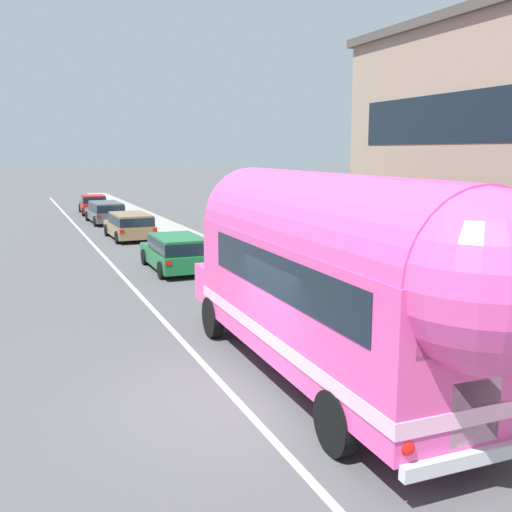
% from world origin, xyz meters
% --- Properties ---
extents(ground_plane, '(300.00, 300.00, 0.00)m').
position_xyz_m(ground_plane, '(0.00, 0.00, 0.00)').
color(ground_plane, '#4C4C4F').
extents(lane_markings, '(3.96, 80.00, 0.01)m').
position_xyz_m(lane_markings, '(1.77, 12.00, 0.00)').
color(lane_markings, silver).
rests_on(lane_markings, ground).
extents(sidewalk_slab, '(1.96, 90.00, 0.15)m').
position_xyz_m(sidewalk_slab, '(4.81, 10.00, 0.07)').
color(sidewalk_slab, gray).
rests_on(sidewalk_slab, ground).
extents(painted_bus, '(2.72, 10.68, 4.12)m').
position_xyz_m(painted_bus, '(1.90, -0.29, 2.30)').
color(painted_bus, '#EA4C9E').
rests_on(painted_bus, ground).
extents(car_lead, '(1.97, 4.36, 1.37)m').
position_xyz_m(car_lead, '(2.11, 12.06, 0.78)').
color(car_lead, '#196633').
rests_on(car_lead, ground).
extents(car_second, '(2.08, 4.43, 1.37)m').
position_xyz_m(car_second, '(2.03, 20.98, 0.79)').
color(car_second, olive).
rests_on(car_second, ground).
extents(car_third, '(2.05, 4.72, 1.37)m').
position_xyz_m(car_third, '(1.91, 28.54, 0.80)').
color(car_third, '#474C51').
rests_on(car_third, ground).
extents(car_fourth, '(2.01, 4.51, 1.37)m').
position_xyz_m(car_fourth, '(1.98, 34.85, 0.73)').
color(car_fourth, '#A5191E').
rests_on(car_fourth, ground).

